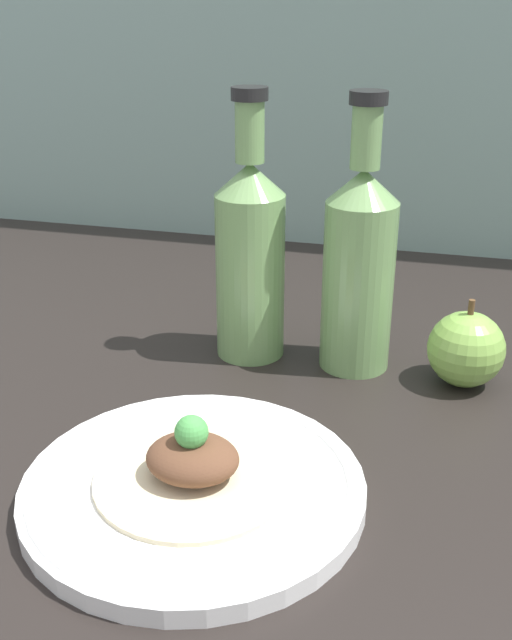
# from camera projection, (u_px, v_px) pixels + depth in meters

# --- Properties ---
(ground_plane) EXTENTS (1.80, 1.10, 0.04)m
(ground_plane) POSITION_uv_depth(u_px,v_px,m) (289.00, 452.00, 0.65)
(ground_plane) COLOR black
(plate) EXTENTS (0.26, 0.26, 0.02)m
(plate) POSITION_uv_depth(u_px,v_px,m) (194.00, 486.00, 0.56)
(plate) COLOR white
(plate) RESTS_ON ground_plane
(plated_food) EXTENTS (0.15, 0.15, 0.05)m
(plated_food) POSITION_uv_depth(u_px,v_px,m) (193.00, 464.00, 0.55)
(plated_food) COLOR beige
(plated_food) RESTS_ON plate
(cider_bottle_left) EXTENTS (0.07, 0.07, 0.27)m
(cider_bottle_left) POSITION_uv_depth(u_px,v_px,m) (250.00, 255.00, 0.74)
(cider_bottle_left) COLOR #729E5B
(cider_bottle_left) RESTS_ON ground_plane
(cider_bottle_right) EXTENTS (0.07, 0.07, 0.27)m
(cider_bottle_right) POSITION_uv_depth(u_px,v_px,m) (359.00, 264.00, 0.72)
(cider_bottle_right) COLOR #729E5B
(cider_bottle_right) RESTS_ON ground_plane
(apple) EXTENTS (0.07, 0.07, 0.09)m
(apple) POSITION_uv_depth(u_px,v_px,m) (466.00, 349.00, 0.71)
(apple) COLOR #84B74C
(apple) RESTS_ON ground_plane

